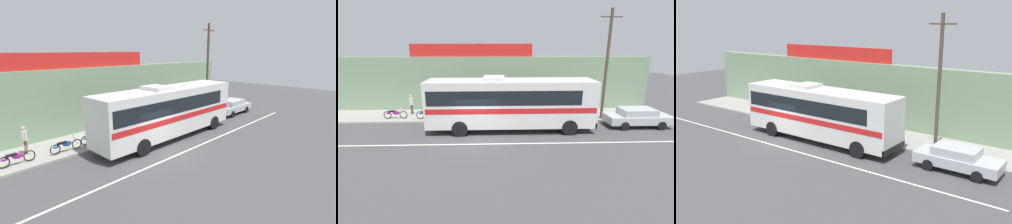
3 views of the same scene
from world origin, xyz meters
TOP-DOWN VIEW (x-y plane):
  - ground_plane at (0.00, 0.00)m, footprint 70.00×70.00m
  - sidewalk_slab at (0.00, 5.20)m, footprint 30.00×3.60m
  - storefront_facade at (0.00, 7.35)m, footprint 30.00×0.70m
  - storefront_billboard at (-0.88, 7.35)m, footprint 10.64×0.12m
  - road_center_stripe at (0.00, -0.80)m, footprint 30.00×0.14m
  - intercity_bus at (2.19, 1.76)m, footprint 11.39×2.64m
  - parked_car at (11.60, 2.15)m, footprint 4.58×1.87m
  - utility_pole at (9.63, 3.80)m, footprint 1.60×0.22m
  - motorcycle_red at (-4.16, 4.12)m, footprint 1.94×0.56m
  - motorcycle_purple at (-2.23, 4.27)m, footprint 1.84×0.56m
  - motorcycle_orange at (-6.80, 4.27)m, footprint 1.87×0.56m
  - pedestrian_by_curb at (-5.89, 5.55)m, footprint 0.30×0.48m

SIDE VIEW (x-z plane):
  - ground_plane at x=0.00m, z-range 0.00..0.00m
  - road_center_stripe at x=0.00m, z-range 0.00..0.01m
  - sidewalk_slab at x=0.00m, z-range 0.00..0.14m
  - motorcycle_red at x=-4.16m, z-range 0.09..1.04m
  - motorcycle_purple at x=-2.23m, z-range 0.09..1.04m
  - motorcycle_orange at x=-6.80m, z-range 0.09..1.04m
  - parked_car at x=11.60m, z-range 0.05..1.42m
  - pedestrian_by_curb at x=-5.89m, z-range 0.27..1.93m
  - intercity_bus at x=2.19m, z-range 0.17..3.96m
  - storefront_facade at x=0.00m, z-range 0.00..4.80m
  - utility_pole at x=9.63m, z-range 0.28..8.51m
  - storefront_billboard at x=-0.88m, z-range 4.80..5.90m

